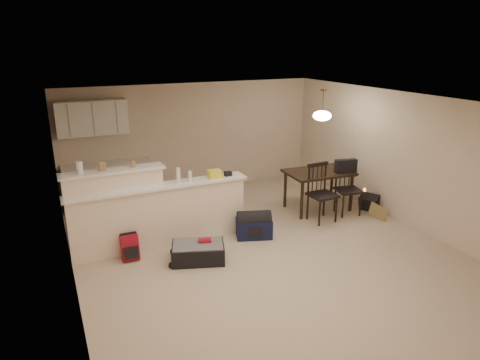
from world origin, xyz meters
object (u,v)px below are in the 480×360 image
navy_duffel (254,228)px  black_daypack (370,203)px  suitcase (198,252)px  pendant_lamp (322,115)px  dining_chair_far (349,189)px  dining_chair_near (323,193)px  red_backpack (130,247)px  dining_table (319,176)px

navy_duffel → black_daypack: (2.77, 0.12, -0.01)m
suitcase → black_daypack: bearing=26.5°
pendant_lamp → suitcase: (-3.03, -1.05, -1.85)m
dining_chair_far → dining_chair_near: bearing=-162.6°
red_backpack → navy_duffel: bearing=-1.0°
suitcase → navy_duffel: 1.27m
pendant_lamp → dining_chair_far: (0.41, -0.48, -1.45)m
dining_chair_far → black_daypack: 0.66m
suitcase → navy_duffel: navy_duffel is taller
red_backpack → black_daypack: size_ratio=1.12×
dining_table → pendant_lamp: bearing=-86.6°
dining_chair_far → suitcase: bearing=-159.5°
navy_duffel → dining_chair_far: bearing=23.7°
pendant_lamp → dining_chair_near: size_ratio=0.54×
dining_chair_near → suitcase: (-2.75, -0.49, -0.43)m
pendant_lamp → suitcase: pendant_lamp is taller
dining_chair_far → dining_table: bearing=141.5°
dining_table → black_daypack: bearing=-25.9°
red_backpack → navy_duffel: (2.19, -0.12, -0.04)m
dining_chair_near → navy_duffel: 1.60m
dining_table → pendant_lamp: pendant_lamp is taller
red_backpack → navy_duffel: red_backpack is taller
dining_chair_far → suitcase: size_ratio=1.30×
pendant_lamp → black_daypack: bearing=-29.4°
dining_chair_near → pendant_lamp: bearing=60.8°
dining_chair_far → red_backpack: size_ratio=2.59×
suitcase → black_daypack: (3.98, 0.51, 0.02)m
pendant_lamp → red_backpack: bearing=-172.4°
dining_chair_far → red_backpack: dining_chair_far is taller
red_backpack → suitcase: bearing=-25.2°
dining_table → black_daypack: size_ratio=3.69×
dining_table → navy_duffel: dining_table is taller
dining_table → red_backpack: 4.08m
suitcase → black_daypack: size_ratio=2.22×
dining_table → red_backpack: bearing=-169.0°
dining_chair_near → black_daypack: bearing=-1.5°
dining_table → suitcase: size_ratio=1.66×
dining_chair_near → dining_chair_far: dining_chair_near is taller
dining_table → suitcase: (-3.03, -1.05, -0.59)m
dining_chair_far → pendant_lamp: bearing=141.5°
pendant_lamp → navy_duffel: (-1.82, -0.66, -1.82)m
navy_duffel → black_daypack: size_ratio=1.69×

